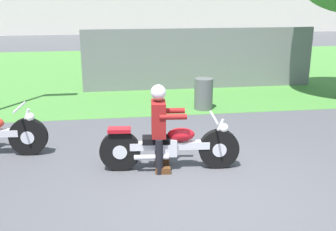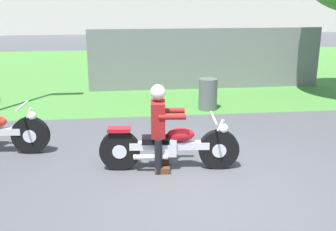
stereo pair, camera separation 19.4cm
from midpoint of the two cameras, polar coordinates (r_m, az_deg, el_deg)
ground at (r=5.83m, az=3.68°, el=-11.31°), size 120.00×120.00×0.00m
grass_verge at (r=15.28m, az=-4.15°, el=6.36°), size 60.00×12.00×0.01m
motorcycle_lead at (r=6.51m, az=-0.54°, el=-4.33°), size 2.26×0.66×0.89m
rider_lead at (r=6.37m, az=-2.06°, el=-0.78°), size 0.57×0.49×1.41m
trash_can at (r=9.99m, az=4.49°, el=3.06°), size 0.46×0.46×0.77m
fence_segment at (r=12.18m, az=4.18°, el=7.99°), size 7.00×0.06×1.80m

